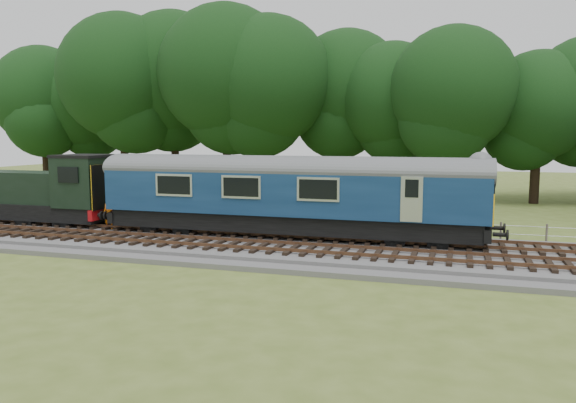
% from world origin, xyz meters
% --- Properties ---
extents(ground, '(120.00, 120.00, 0.00)m').
position_xyz_m(ground, '(0.00, 0.00, 0.00)').
color(ground, '#506123').
rests_on(ground, ground).
extents(ballast, '(70.00, 7.00, 0.35)m').
position_xyz_m(ballast, '(0.00, 0.00, 0.17)').
color(ballast, '#4C4C4F').
rests_on(ballast, ground).
extents(track_north, '(67.20, 2.40, 0.21)m').
position_xyz_m(track_north, '(0.00, 1.40, 0.42)').
color(track_north, black).
rests_on(track_north, ballast).
extents(track_south, '(67.20, 2.40, 0.21)m').
position_xyz_m(track_south, '(0.00, -1.60, 0.42)').
color(track_south, black).
rests_on(track_south, ballast).
extents(fence, '(64.00, 0.12, 1.00)m').
position_xyz_m(fence, '(0.00, 4.50, 0.00)').
color(fence, '#6B6054').
rests_on(fence, ground).
extents(tree_line, '(70.00, 8.00, 18.00)m').
position_xyz_m(tree_line, '(0.00, 22.00, 0.00)').
color(tree_line, black).
rests_on(tree_line, ground).
extents(dmu_railcar, '(18.05, 2.86, 3.88)m').
position_xyz_m(dmu_railcar, '(2.37, 1.40, 2.61)').
color(dmu_railcar, black).
rests_on(dmu_railcar, ground).
extents(shunter_loco, '(8.91, 2.60, 3.38)m').
position_xyz_m(shunter_loco, '(-11.56, 1.40, 1.97)').
color(shunter_loco, black).
rests_on(shunter_loco, ground).
extents(worker, '(0.65, 0.50, 1.61)m').
position_xyz_m(worker, '(-6.95, 0.70, 1.16)').
color(worker, orange).
rests_on(worker, ballast).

